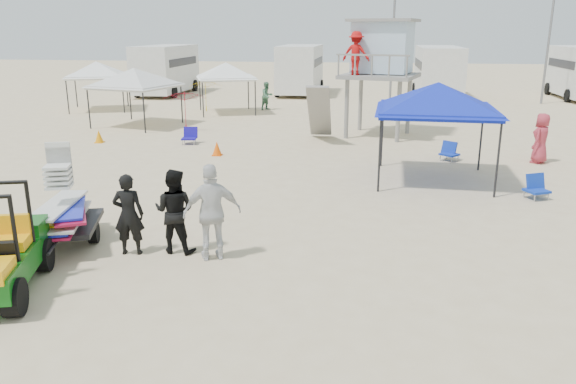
# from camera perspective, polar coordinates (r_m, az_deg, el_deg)

# --- Properties ---
(ground) EXTENTS (140.00, 140.00, 0.00)m
(ground) POSITION_cam_1_polar(r_m,az_deg,el_deg) (8.67, -6.45, -13.73)
(ground) COLOR beige
(ground) RESTS_ON ground
(surf_trailer) EXTENTS (1.65, 2.32, 1.87)m
(surf_trailer) POSITION_cam_1_polar(r_m,az_deg,el_deg) (12.38, -21.71, -1.61)
(surf_trailer) COLOR black
(surf_trailer) RESTS_ON ground
(man_left) EXTENTS (0.66, 0.49, 1.64)m
(man_left) POSITION_cam_1_polar(r_m,az_deg,el_deg) (11.43, -15.89, -2.21)
(man_left) COLOR black
(man_left) RESTS_ON ground
(man_mid) EXTENTS (0.87, 0.70, 1.70)m
(man_mid) POSITION_cam_1_polar(r_m,az_deg,el_deg) (11.32, -11.46, -1.90)
(man_mid) COLOR black
(man_mid) RESTS_ON ground
(man_right) EXTENTS (1.20, 0.87, 1.89)m
(man_right) POSITION_cam_1_polar(r_m,az_deg,el_deg) (10.80, -7.70, -2.07)
(man_right) COLOR silver
(man_right) RESTS_ON ground
(lifeguard_tower) EXTENTS (3.47, 3.47, 4.60)m
(lifeguard_tower) POSITION_cam_1_polar(r_m,az_deg,el_deg) (23.74, 9.20, 13.90)
(lifeguard_tower) COLOR gray
(lifeguard_tower) RESTS_ON ground
(canopy_blue) EXTENTS (3.32, 3.32, 3.27)m
(canopy_blue) POSITION_cam_1_polar(r_m,az_deg,el_deg) (16.73, 15.02, 10.23)
(canopy_blue) COLOR black
(canopy_blue) RESTS_ON ground
(canopy_white_a) EXTENTS (3.74, 3.74, 3.02)m
(canopy_white_a) POSITION_cam_1_polar(r_m,az_deg,el_deg) (26.81, -15.38, 11.74)
(canopy_white_a) COLOR black
(canopy_white_a) RESTS_ON ground
(canopy_white_b) EXTENTS (3.81, 3.81, 3.03)m
(canopy_white_b) POSITION_cam_1_polar(r_m,az_deg,el_deg) (32.91, -18.92, 12.19)
(canopy_white_b) COLOR black
(canopy_white_b) RESTS_ON ground
(canopy_white_c) EXTENTS (3.63, 3.63, 3.04)m
(canopy_white_c) POSITION_cam_1_polar(r_m,az_deg,el_deg) (30.20, -6.34, 12.69)
(canopy_white_c) COLOR black
(canopy_white_c) RESTS_ON ground
(umbrella_a) EXTENTS (2.53, 2.55, 1.76)m
(umbrella_a) POSITION_cam_1_polar(r_m,az_deg,el_deg) (24.93, -10.38, 8.06)
(umbrella_a) COLOR #AF1222
(umbrella_a) RESTS_ON ground
(umbrella_b) EXTENTS (2.58, 2.57, 1.66)m
(umbrella_b) POSITION_cam_1_polar(r_m,az_deg,el_deg) (31.08, -8.30, 9.63)
(umbrella_b) COLOR yellow
(umbrella_b) RESTS_ON ground
(cone_near) EXTENTS (0.34, 0.34, 0.50)m
(cone_near) POSITION_cam_1_polar(r_m,az_deg,el_deg) (20.04, -7.23, 4.41)
(cone_near) COLOR #F55707
(cone_near) RESTS_ON ground
(cone_far) EXTENTS (0.34, 0.34, 0.50)m
(cone_far) POSITION_cam_1_polar(r_m,az_deg,el_deg) (23.39, -18.65, 5.38)
(cone_far) COLOR orange
(cone_far) RESTS_ON ground
(beach_chair_a) EXTENTS (0.60, 0.65, 0.64)m
(beach_chair_a) POSITION_cam_1_polar(r_m,az_deg,el_deg) (22.31, -9.95, 5.66)
(beach_chair_a) COLOR #170D93
(beach_chair_a) RESTS_ON ground
(beach_chair_b) EXTENTS (0.71, 0.78, 0.64)m
(beach_chair_b) POSITION_cam_1_polar(r_m,az_deg,el_deg) (16.21, 23.88, 0.53)
(beach_chair_b) COLOR #0F32A8
(beach_chair_b) RESTS_ON ground
(beach_chair_c) EXTENTS (0.73, 0.84, 0.64)m
(beach_chair_c) POSITION_cam_1_polar(r_m,az_deg,el_deg) (19.93, 16.06, 4.02)
(beach_chair_c) COLOR #0F2EAB
(beach_chair_c) RESTS_ON ground
(rv_far_left) EXTENTS (2.64, 6.80, 3.25)m
(rv_far_left) POSITION_cam_1_polar(r_m,az_deg,el_deg) (39.87, -12.29, 12.26)
(rv_far_left) COLOR silver
(rv_far_left) RESTS_ON ground
(rv_mid_left) EXTENTS (2.65, 6.50, 3.25)m
(rv_mid_left) POSITION_cam_1_polar(r_m,az_deg,el_deg) (39.13, 1.24, 12.55)
(rv_mid_left) COLOR silver
(rv_mid_left) RESTS_ON ground
(rv_mid_right) EXTENTS (2.64, 7.00, 3.25)m
(rv_mid_right) POSITION_cam_1_polar(r_m,az_deg,el_deg) (37.51, 14.99, 11.86)
(rv_mid_right) COLOR silver
(rv_mid_right) RESTS_ON ground
(light_pole_left) EXTENTS (0.14, 0.14, 8.00)m
(light_pole_left) POSITION_cam_1_polar(r_m,az_deg,el_deg) (34.24, 10.62, 15.44)
(light_pole_left) COLOR slate
(light_pole_left) RESTS_ON ground
(light_pole_right) EXTENTS (0.14, 0.14, 8.00)m
(light_pole_right) POSITION_cam_1_polar(r_m,az_deg,el_deg) (37.09, 25.03, 14.29)
(light_pole_right) COLOR slate
(light_pole_right) RESTS_ON ground
(distant_beachgoers) EXTENTS (12.28, 12.21, 1.66)m
(distant_beachgoers) POSITION_cam_1_polar(r_m,az_deg,el_deg) (25.02, 8.86, 7.97)
(distant_beachgoers) COLOR #4C7F5F
(distant_beachgoers) RESTS_ON ground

